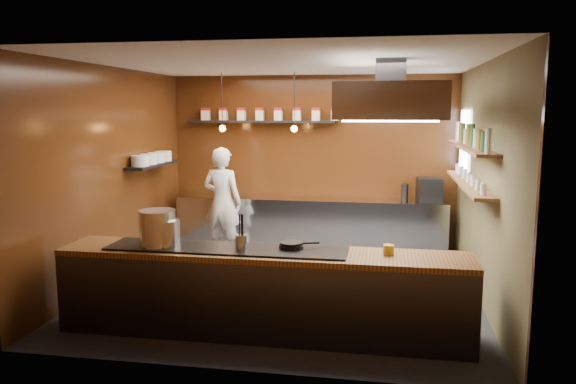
% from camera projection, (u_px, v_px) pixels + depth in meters
% --- Properties ---
extents(floor, '(5.00, 5.00, 0.00)m').
position_uv_depth(floor, '(288.00, 288.00, 7.65)').
color(floor, black).
rests_on(floor, ground).
extents(back_wall, '(5.00, 0.00, 5.00)m').
position_uv_depth(back_wall, '(313.00, 162.00, 9.87)').
color(back_wall, '#321A09').
rests_on(back_wall, ground).
extents(left_wall, '(0.00, 5.00, 5.00)m').
position_uv_depth(left_wall, '(113.00, 175.00, 7.86)').
color(left_wall, '#321A09').
rests_on(left_wall, ground).
extents(right_wall, '(0.00, 5.00, 5.00)m').
position_uv_depth(right_wall, '(485.00, 183.00, 7.01)').
color(right_wall, brown).
rests_on(right_wall, ground).
extents(ceiling, '(5.00, 5.00, 0.00)m').
position_uv_depth(ceiling, '(288.00, 63.00, 7.22)').
color(ceiling, silver).
rests_on(ceiling, back_wall).
extents(window_pane, '(0.00, 1.00, 1.00)m').
position_uv_depth(window_pane, '(464.00, 143.00, 8.62)').
color(window_pane, white).
rests_on(window_pane, right_wall).
extents(prep_counter, '(4.60, 0.65, 0.90)m').
position_uv_depth(prep_counter, '(310.00, 224.00, 9.70)').
color(prep_counter, silver).
rests_on(prep_counter, floor).
extents(pass_counter, '(4.40, 0.72, 0.94)m').
position_uv_depth(pass_counter, '(262.00, 292.00, 6.03)').
color(pass_counter, '#38383D').
rests_on(pass_counter, floor).
extents(tin_shelf, '(2.60, 0.26, 0.04)m').
position_uv_depth(tin_shelf, '(261.00, 122.00, 9.79)').
color(tin_shelf, black).
rests_on(tin_shelf, back_wall).
extents(plate_shelf, '(0.30, 1.40, 0.04)m').
position_uv_depth(plate_shelf, '(153.00, 165.00, 8.80)').
color(plate_shelf, black).
rests_on(plate_shelf, left_wall).
extents(bottle_shelf_upper, '(0.26, 2.80, 0.04)m').
position_uv_depth(bottle_shelf_upper, '(470.00, 148.00, 7.27)').
color(bottle_shelf_upper, brown).
rests_on(bottle_shelf_upper, right_wall).
extents(bottle_shelf_lower, '(0.26, 2.80, 0.04)m').
position_uv_depth(bottle_shelf_lower, '(468.00, 183.00, 7.34)').
color(bottle_shelf_lower, brown).
rests_on(bottle_shelf_lower, right_wall).
extents(extractor_hood, '(1.20, 2.00, 0.72)m').
position_uv_depth(extractor_hood, '(390.00, 101.00, 6.68)').
color(extractor_hood, '#38383D').
rests_on(extractor_hood, ceiling).
extents(pendant_left, '(0.10, 0.10, 0.95)m').
position_uv_depth(pendant_left, '(222.00, 125.00, 9.24)').
color(pendant_left, black).
rests_on(pendant_left, ceiling).
extents(pendant_right, '(0.10, 0.10, 0.95)m').
position_uv_depth(pendant_right, '(294.00, 126.00, 9.03)').
color(pendant_right, black).
rests_on(pendant_right, ceiling).
extents(storage_tins, '(2.43, 0.13, 0.22)m').
position_uv_depth(storage_tins, '(269.00, 114.00, 9.74)').
color(storage_tins, beige).
rests_on(storage_tins, tin_shelf).
extents(plate_stacks, '(0.26, 1.16, 0.16)m').
position_uv_depth(plate_stacks, '(152.00, 158.00, 8.79)').
color(plate_stacks, silver).
rests_on(plate_stacks, plate_shelf).
extents(bottles, '(0.06, 2.66, 0.24)m').
position_uv_depth(bottles, '(470.00, 137.00, 7.25)').
color(bottles, silver).
rests_on(bottles, bottle_shelf_upper).
extents(wine_glasses, '(0.07, 2.37, 0.13)m').
position_uv_depth(wine_glasses, '(469.00, 177.00, 7.32)').
color(wine_glasses, silver).
rests_on(wine_glasses, bottle_shelf_lower).
extents(stockpot_large, '(0.46, 0.46, 0.39)m').
position_uv_depth(stockpot_large, '(157.00, 228.00, 6.07)').
color(stockpot_large, silver).
rests_on(stockpot_large, pass_counter).
extents(stockpot_small, '(0.38, 0.38, 0.29)m').
position_uv_depth(stockpot_small, '(166.00, 233.00, 6.06)').
color(stockpot_small, silver).
rests_on(stockpot_small, pass_counter).
extents(utensil_crock, '(0.15, 0.15, 0.16)m').
position_uv_depth(utensil_crock, '(241.00, 242.00, 5.92)').
color(utensil_crock, '#B6B8BD').
rests_on(utensil_crock, pass_counter).
extents(frying_pan, '(0.43, 0.27, 0.07)m').
position_uv_depth(frying_pan, '(292.00, 245.00, 6.00)').
color(frying_pan, black).
rests_on(frying_pan, pass_counter).
extents(butter_jar, '(0.15, 0.15, 0.10)m').
position_uv_depth(butter_jar, '(389.00, 250.00, 5.81)').
color(butter_jar, gold).
rests_on(butter_jar, pass_counter).
extents(espresso_machine, '(0.42, 0.41, 0.38)m').
position_uv_depth(espresso_machine, '(429.00, 189.00, 9.33)').
color(espresso_machine, black).
rests_on(espresso_machine, prep_counter).
extents(chef, '(0.72, 0.54, 1.81)m').
position_uv_depth(chef, '(222.00, 202.00, 9.17)').
color(chef, white).
rests_on(chef, floor).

